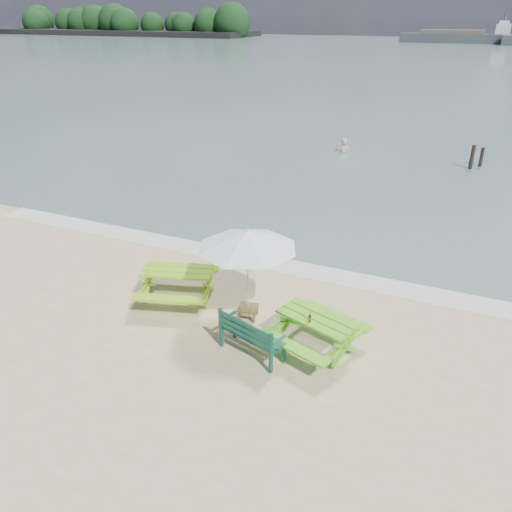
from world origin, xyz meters
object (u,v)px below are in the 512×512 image
at_px(picnic_table_left, 178,285).
at_px(beer_bottle, 310,318).
at_px(park_bench, 252,343).
at_px(side_table, 248,312).
at_px(patio_umbrella, 247,239).
at_px(picnic_table_right, 316,334).
at_px(swimmer, 343,156).

bearing_deg(picnic_table_left, beer_bottle, -12.16).
xyz_separation_m(park_bench, side_table, (-0.67, 1.24, -0.13)).
bearing_deg(picnic_table_left, patio_umbrella, -2.33).
height_order(picnic_table_left, side_table, picnic_table_left).
xyz_separation_m(picnic_table_right, beer_bottle, (-0.09, -0.21, 0.49)).
bearing_deg(patio_umbrella, park_bench, -61.52).
bearing_deg(picnic_table_right, patio_umbrella, 164.58).
xyz_separation_m(side_table, beer_bottle, (1.75, -0.72, 0.72)).
distance_m(picnic_table_right, park_bench, 1.38).
relative_size(picnic_table_left, picnic_table_right, 1.03).
relative_size(park_bench, side_table, 2.86).
bearing_deg(patio_umbrella, beer_bottle, -22.39).
relative_size(park_bench, swimmer, 0.86).
distance_m(patio_umbrella, beer_bottle, 2.23).
distance_m(park_bench, side_table, 1.41).
bearing_deg(side_table, patio_umbrella, -90.00).
bearing_deg(swimmer, beer_bottle, -77.24).
xyz_separation_m(side_table, patio_umbrella, (0.00, -0.00, 1.90)).
bearing_deg(patio_umbrella, side_table, 90.00).
height_order(picnic_table_right, side_table, picnic_table_right).
bearing_deg(patio_umbrella, swimmer, 97.35).
xyz_separation_m(side_table, swimmer, (-2.10, 16.26, -0.33)).
height_order(picnic_table_right, patio_umbrella, patio_umbrella).
xyz_separation_m(picnic_table_right, side_table, (-1.84, 0.51, -0.23)).
distance_m(patio_umbrella, swimmer, 16.54).
distance_m(side_table, beer_bottle, 2.02).
bearing_deg(side_table, picnic_table_left, 177.67).
relative_size(picnic_table_right, beer_bottle, 9.90).
bearing_deg(beer_bottle, swimmer, 102.76).
bearing_deg(side_table, park_bench, -61.52).
relative_size(park_bench, patio_umbrella, 0.57).
bearing_deg(park_bench, picnic_table_right, 32.11).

